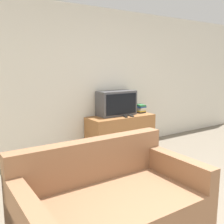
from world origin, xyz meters
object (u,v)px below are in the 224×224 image
(television, at_px, (117,103))
(remote_on_stand, at_px, (125,116))
(tv_stand, at_px, (121,133))
(book_stack, at_px, (140,108))
(couch, at_px, (111,207))
(remote_secondary, at_px, (131,116))

(television, distance_m, remote_on_stand, 0.33)
(tv_stand, relative_size, book_stack, 5.43)
(television, bearing_deg, couch, -126.13)
(book_stack, relative_size, remote_on_stand, 1.56)
(television, bearing_deg, remote_on_stand, -86.01)
(television, height_order, remote_on_stand, television)
(television, relative_size, couch, 0.43)
(remote_secondary, bearing_deg, television, 119.64)
(couch, relative_size, remote_secondary, 11.50)
(tv_stand, xyz_separation_m, book_stack, (0.52, 0.07, 0.41))
(book_stack, xyz_separation_m, remote_secondary, (-0.41, -0.23, -0.07))
(remote_secondary, bearing_deg, remote_on_stand, 175.80)
(television, relative_size, book_stack, 3.12)
(book_stack, bearing_deg, couch, -135.12)
(tv_stand, bearing_deg, remote_on_stand, -95.36)
(couch, bearing_deg, television, 54.35)
(couch, xyz_separation_m, book_stack, (2.08, 2.07, 0.47))
(tv_stand, xyz_separation_m, couch, (-1.56, -2.00, -0.05))
(tv_stand, bearing_deg, remote_secondary, -55.16)
(television, height_order, book_stack, television)
(couch, distance_m, book_stack, 2.97)
(tv_stand, height_order, book_stack, book_stack)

